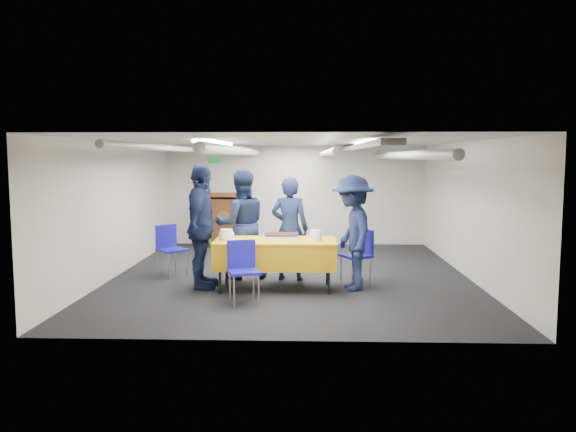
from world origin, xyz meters
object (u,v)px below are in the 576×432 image
object	(u,v)px
podium	(225,220)
sailor_a	(290,229)
sailor_c	(201,226)
sailor_b	(241,225)
chair_near	(243,265)
serving_table	(275,253)
chair_left	(170,245)
sailor_d	(352,233)
chair_right	(360,250)
sheet_cake	(282,236)

from	to	relation	value
podium	sailor_a	world-z (taller)	sailor_a
sailor_c	sailor_b	bearing A→B (deg)	-35.33
sailor_a	chair_near	bearing A→B (deg)	78.82
podium	sailor_b	size ratio (longest dim) A/B	0.69
serving_table	chair_left	xyz separation A→B (m)	(-1.88, 0.96, -0.03)
sailor_c	chair_left	bearing A→B (deg)	39.16
serving_table	podium	world-z (taller)	podium
podium	sailor_d	distance (m)	4.81
chair_right	chair_left	distance (m)	3.26
sailor_a	serving_table	bearing A→B (deg)	84.80
sheet_cake	chair_right	bearing A→B (deg)	18.10
podium	sheet_cake	bearing A→B (deg)	-69.73
sheet_cake	podium	distance (m)	4.28
sailor_a	sailor_b	size ratio (longest dim) A/B	0.94
chair_right	sailor_c	bearing A→B (deg)	-169.89
chair_left	podium	bearing A→B (deg)	81.02
serving_table	sailor_b	world-z (taller)	sailor_b
sheet_cake	sailor_d	world-z (taller)	sailor_d
serving_table	chair_near	size ratio (longest dim) A/B	2.14
sheet_cake	sailor_c	xyz separation A→B (m)	(-1.24, -0.04, 0.15)
podium	chair_near	world-z (taller)	podium
chair_left	chair_right	bearing A→B (deg)	-8.49
podium	sailor_a	distance (m)	3.77
podium	chair_left	xyz separation A→B (m)	(-0.49, -3.12, -0.08)
sailor_b	sheet_cake	bearing A→B (deg)	120.14
sailor_d	serving_table	bearing A→B (deg)	-97.07
podium	chair_right	bearing A→B (deg)	-52.81
podium	sailor_d	world-z (taller)	sailor_d
sheet_cake	chair_left	xyz separation A→B (m)	(-1.98, 0.89, -0.28)
chair_near	chair_right	bearing A→B (deg)	36.07
sailor_a	sailor_b	xyz separation A→B (m)	(-0.82, 0.09, 0.05)
sailor_a	sailor_c	bearing A→B (deg)	36.65
chair_right	sailor_a	world-z (taller)	sailor_a
chair_near	chair_left	world-z (taller)	same
podium	sailor_b	distance (m)	3.42
serving_table	chair_right	size ratio (longest dim) A/B	2.14
chair_left	sailor_a	size ratio (longest dim) A/B	0.51
sailor_b	sailor_d	bearing A→B (deg)	141.89
sheet_cake	sailor_a	distance (m)	0.61
sheet_cake	sailor_a	size ratio (longest dim) A/B	0.30
sheet_cake	sailor_d	distance (m)	1.09
chair_left	sailor_d	bearing A→B (deg)	-17.09
sailor_c	chair_near	bearing A→B (deg)	-137.76
sailor_b	podium	bearing A→B (deg)	-92.65
chair_left	sailor_c	xyz separation A→B (m)	(0.73, -0.93, 0.44)
chair_near	sailor_b	distance (m)	1.62
chair_right	sailor_b	size ratio (longest dim) A/B	0.48
sheet_cake	chair_near	bearing A→B (deg)	-120.15
chair_left	sailor_d	size ratio (longest dim) A/B	0.49
chair_left	sailor_c	size ratio (longest dim) A/B	0.45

